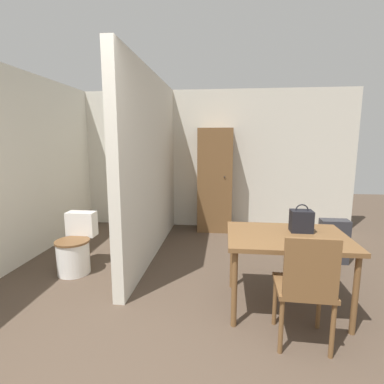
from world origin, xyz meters
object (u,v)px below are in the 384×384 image
Objects in this scene: handbag at (301,221)px; wooden_cabinet at (215,180)px; dining_table at (287,243)px; wooden_chair at (306,286)px; toilet at (75,248)px; space_heater at (333,241)px.

wooden_cabinet is (-0.91, 2.38, 0.07)m from handbag.
dining_table is 1.20× the size of wooden_chair.
handbag is at bearing -9.73° from toilet.
handbag is (0.11, 0.68, 0.33)m from wooden_chair.
wooden_chair reaches higher than toilet.
dining_table is 1.52m from space_heater.
handbag is at bearing 82.57° from wooden_chair.
space_heater is (1.62, -1.31, -0.62)m from wooden_cabinet.
wooden_chair is 1.95m from space_heater.
dining_table is 0.61× the size of wooden_cabinet.
wooden_cabinet is at bearing 106.50° from wooden_chair.
dining_table is 1.57× the size of toilet.
toilet is 0.39× the size of wooden_cabinet.
dining_table is at bearing -13.18° from toilet.
toilet is at bearing -130.17° from wooden_cabinet.
handbag is 0.15× the size of wooden_cabinet.
wooden_chair is (0.04, -0.56, -0.14)m from dining_table.
wooden_chair is 0.76m from handbag.
space_heater is at bearing 66.95° from wooden_chair.
space_heater is (0.85, 1.20, -0.36)m from dining_table.
toilet is 3.32m from space_heater.
handbag is (0.15, 0.13, 0.19)m from dining_table.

